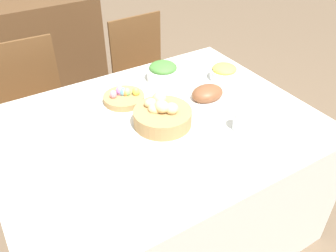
{
  "coord_description": "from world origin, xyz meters",
  "views": [
    {
      "loc": [
        -0.68,
        -1.21,
        1.79
      ],
      "look_at": [
        0.01,
        -0.09,
        0.81
      ],
      "focal_mm": 38.0,
      "sensor_mm": 36.0,
      "label": 1
    }
  ],
  "objects_px": {
    "dinner_plate": "(228,166)",
    "spoon": "(261,151)",
    "chair_far_right": "(145,76)",
    "bread_basket": "(162,115)",
    "pineapple_bowl": "(224,72)",
    "butter_dish": "(142,160)",
    "green_salad_bowl": "(163,71)",
    "fork": "(197,181)",
    "chair_far_left": "(36,108)",
    "egg_basket": "(124,97)",
    "ham_platter": "(207,94)",
    "sideboard": "(34,51)",
    "knife": "(256,154)",
    "drinking_cup": "(242,121)"
  },
  "relations": [
    {
      "from": "bread_basket",
      "to": "pineapple_bowl",
      "type": "height_order",
      "value": "bread_basket"
    },
    {
      "from": "bread_basket",
      "to": "knife",
      "type": "relative_size",
      "value": 1.55
    },
    {
      "from": "egg_basket",
      "to": "fork",
      "type": "relative_size",
      "value": 1.2
    },
    {
      "from": "chair_far_right",
      "to": "pineapple_bowl",
      "type": "height_order",
      "value": "chair_far_right"
    },
    {
      "from": "chair_far_right",
      "to": "knife",
      "type": "distance_m",
      "value": 1.36
    },
    {
      "from": "bread_basket",
      "to": "egg_basket",
      "type": "height_order",
      "value": "bread_basket"
    },
    {
      "from": "green_salad_bowl",
      "to": "butter_dish",
      "type": "relative_size",
      "value": 1.37
    },
    {
      "from": "egg_basket",
      "to": "drinking_cup",
      "type": "bearing_deg",
      "value": -54.54
    },
    {
      "from": "sideboard",
      "to": "egg_basket",
      "type": "height_order",
      "value": "sideboard"
    },
    {
      "from": "egg_basket",
      "to": "sideboard",
      "type": "bearing_deg",
      "value": 93.94
    },
    {
      "from": "butter_dish",
      "to": "chair_far_left",
      "type": "bearing_deg",
      "value": 100.7
    },
    {
      "from": "green_salad_bowl",
      "to": "dinner_plate",
      "type": "bearing_deg",
      "value": -101.34
    },
    {
      "from": "chair_far_left",
      "to": "egg_basket",
      "type": "relative_size",
      "value": 4.21
    },
    {
      "from": "egg_basket",
      "to": "butter_dish",
      "type": "xyz_separation_m",
      "value": [
        -0.15,
        -0.48,
        -0.01
      ]
    },
    {
      "from": "dinner_plate",
      "to": "spoon",
      "type": "relative_size",
      "value": 1.44
    },
    {
      "from": "fork",
      "to": "knife",
      "type": "distance_m",
      "value": 0.31
    },
    {
      "from": "ham_platter",
      "to": "dinner_plate",
      "type": "xyz_separation_m",
      "value": [
        -0.25,
        -0.48,
        -0.02
      ]
    },
    {
      "from": "ham_platter",
      "to": "bread_basket",
      "type": "bearing_deg",
      "value": -168.27
    },
    {
      "from": "chair_far_right",
      "to": "egg_basket",
      "type": "xyz_separation_m",
      "value": [
        -0.46,
        -0.63,
        0.3
      ]
    },
    {
      "from": "ham_platter",
      "to": "green_salad_bowl",
      "type": "relative_size",
      "value": 1.48
    },
    {
      "from": "ham_platter",
      "to": "knife",
      "type": "height_order",
      "value": "ham_platter"
    },
    {
      "from": "green_salad_bowl",
      "to": "knife",
      "type": "distance_m",
      "value": 0.79
    },
    {
      "from": "sideboard",
      "to": "pineapple_bowl",
      "type": "xyz_separation_m",
      "value": [
        0.72,
        -1.75,
        0.38
      ]
    },
    {
      "from": "fork",
      "to": "spoon",
      "type": "xyz_separation_m",
      "value": [
        0.34,
        0.0,
        0.0
      ]
    },
    {
      "from": "ham_platter",
      "to": "sideboard",
      "type": "bearing_deg",
      "value": 105.01
    },
    {
      "from": "green_salad_bowl",
      "to": "fork",
      "type": "distance_m",
      "value": 0.85
    },
    {
      "from": "egg_basket",
      "to": "knife",
      "type": "bearing_deg",
      "value": -66.6
    },
    {
      "from": "chair_far_left",
      "to": "spoon",
      "type": "relative_size",
      "value": 5.05
    },
    {
      "from": "fork",
      "to": "drinking_cup",
      "type": "distance_m",
      "value": 0.42
    },
    {
      "from": "pineapple_bowl",
      "to": "spoon",
      "type": "bearing_deg",
      "value": -114.64
    },
    {
      "from": "ham_platter",
      "to": "pineapple_bowl",
      "type": "height_order",
      "value": "pineapple_bowl"
    },
    {
      "from": "chair_far_right",
      "to": "fork",
      "type": "height_order",
      "value": "chair_far_right"
    },
    {
      "from": "butter_dish",
      "to": "egg_basket",
      "type": "bearing_deg",
      "value": 72.7
    },
    {
      "from": "fork",
      "to": "pineapple_bowl",
      "type": "bearing_deg",
      "value": 40.68
    },
    {
      "from": "chair_far_left",
      "to": "bread_basket",
      "type": "xyz_separation_m",
      "value": [
        0.43,
        -0.91,
        0.33
      ]
    },
    {
      "from": "fork",
      "to": "knife",
      "type": "xyz_separation_m",
      "value": [
        0.31,
        0.0,
        0.0
      ]
    },
    {
      "from": "pineapple_bowl",
      "to": "butter_dish",
      "type": "relative_size",
      "value": 1.21
    },
    {
      "from": "chair_far_right",
      "to": "ham_platter",
      "type": "height_order",
      "value": "chair_far_right"
    },
    {
      "from": "sideboard",
      "to": "butter_dish",
      "type": "height_order",
      "value": "sideboard"
    },
    {
      "from": "ham_platter",
      "to": "spoon",
      "type": "relative_size",
      "value": 1.54
    },
    {
      "from": "fork",
      "to": "sideboard",
      "type": "bearing_deg",
      "value": 88.84
    },
    {
      "from": "chair_far_left",
      "to": "dinner_plate",
      "type": "relative_size",
      "value": 3.5
    },
    {
      "from": "egg_basket",
      "to": "butter_dish",
      "type": "relative_size",
      "value": 1.59
    },
    {
      "from": "dinner_plate",
      "to": "bread_basket",
      "type": "bearing_deg",
      "value": 100.2
    },
    {
      "from": "bread_basket",
      "to": "ham_platter",
      "type": "distance_m",
      "value": 0.33
    },
    {
      "from": "sideboard",
      "to": "butter_dish",
      "type": "relative_size",
      "value": 8.68
    },
    {
      "from": "ham_platter",
      "to": "drinking_cup",
      "type": "bearing_deg",
      "value": -94.49
    },
    {
      "from": "chair_far_right",
      "to": "bread_basket",
      "type": "bearing_deg",
      "value": -115.27
    },
    {
      "from": "chair_far_right",
      "to": "knife",
      "type": "bearing_deg",
      "value": -99.0
    },
    {
      "from": "chair_far_left",
      "to": "dinner_plate",
      "type": "height_order",
      "value": "chair_far_left"
    }
  ]
}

